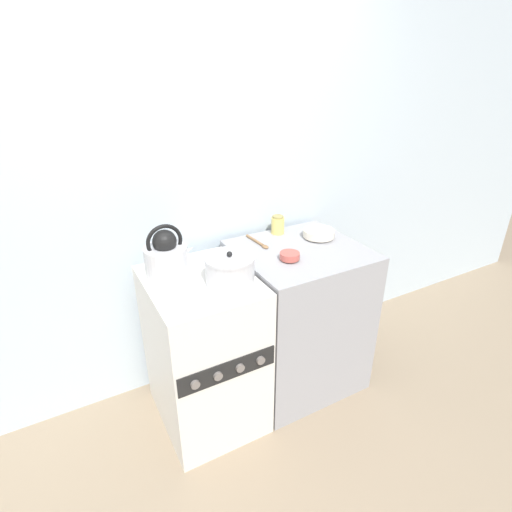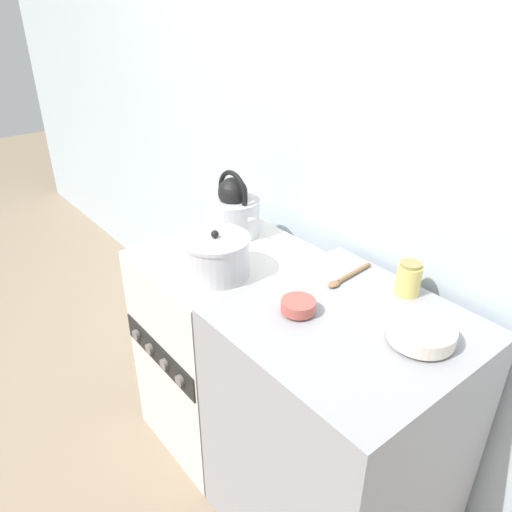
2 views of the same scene
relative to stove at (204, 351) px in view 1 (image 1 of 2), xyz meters
The scene contains 10 objects.
ground_plane 0.56m from the stove, 90.00° to the right, with size 12.00×12.00×0.00m, color gray.
wall_back 0.90m from the stove, 90.00° to the left, with size 7.00×0.06×2.50m.
stove is the anchor object (origin of this frame).
counter 0.64m from the stove, ahead, with size 0.72×0.68×0.93m.
kettle 0.59m from the stove, 129.93° to the left, with size 0.27×0.22×0.27m.
cooking_pot 0.56m from the stove, 43.37° to the right, with size 0.25×0.25×0.18m.
enamel_bowl 0.98m from the stove, ahead, with size 0.19×0.19×0.05m.
small_ceramic_bowl 0.71m from the stove, ahead, with size 0.11×0.11×0.04m.
storage_jar 0.89m from the stove, 24.43° to the left, with size 0.08×0.08×0.12m.
wooden_spoon 0.70m from the stove, 24.31° to the left, with size 0.04×0.23×0.02m.
Camera 1 is at (-0.60, -1.38, 1.90)m, focal length 28.00 mm.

